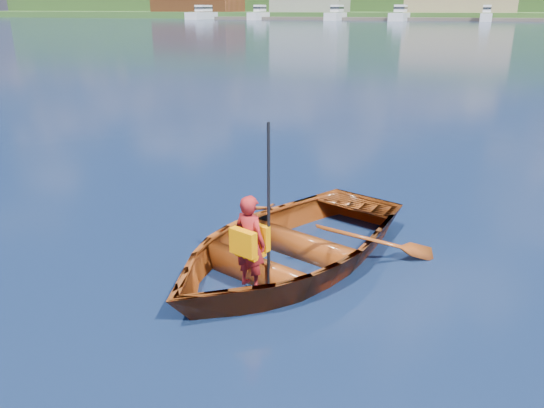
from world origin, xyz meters
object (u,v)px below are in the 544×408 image
object	(u,v)px
rowboat	(287,244)
child_paddler	(250,241)
marina_yachts	(414,15)
dock	(508,20)

from	to	relation	value
rowboat	child_paddler	world-z (taller)	child_paddler
rowboat	child_paddler	distance (m)	0.99
rowboat	marina_yachts	xyz separation A→B (m)	(-14.72, 144.26, 1.14)
dock	rowboat	bearing A→B (deg)	-93.17
rowboat	dock	xyz separation A→B (m)	(8.25, 148.94, 0.12)
dock	marina_yachts	size ratio (longest dim) A/B	1.10
rowboat	marina_yachts	size ratio (longest dim) A/B	0.03
marina_yachts	rowboat	bearing A→B (deg)	-84.18
rowboat	dock	distance (m)	149.17
rowboat	dock	bearing A→B (deg)	86.83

